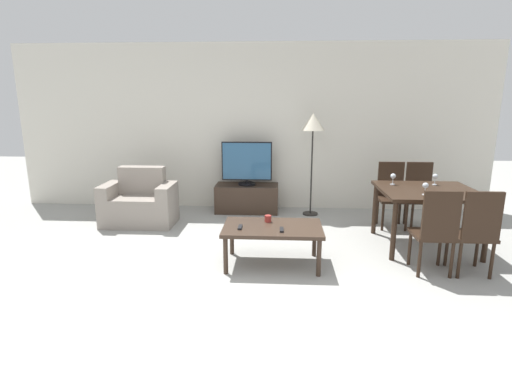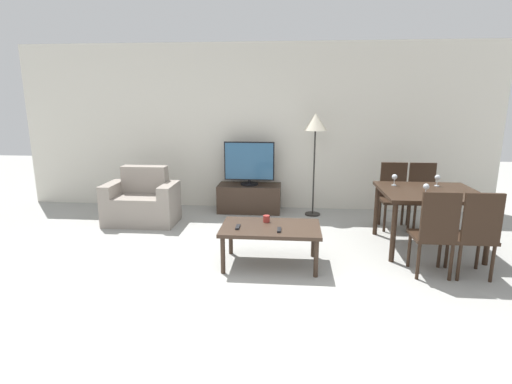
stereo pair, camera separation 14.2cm
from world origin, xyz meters
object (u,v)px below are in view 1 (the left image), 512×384
object	(u,v)px
armchair	(140,204)
dining_chair_near	(436,229)
dining_chair_near_right	(476,230)
floor_lamp	(313,127)
tv_stand	(247,198)
tv	(247,163)
dining_chair_far_left	(391,192)
wine_glass_right	(425,186)
remote_secondary	(240,227)
cup_white_near	(268,219)
wine_glass_center	(435,177)
coffee_table	(273,230)
remote_primary	(282,230)
dining_table	(428,196)
wine_glass_left	(393,177)
dining_chair_far	(420,192)

from	to	relation	value
armchair	dining_chair_near	size ratio (longest dim) A/B	1.12
dining_chair_near_right	floor_lamp	distance (m)	2.82
tv_stand	tv	distance (m)	0.58
armchair	dining_chair_far_left	size ratio (longest dim) A/B	1.12
tv	wine_glass_right	distance (m)	2.83
armchair	remote_secondary	distance (m)	2.21
cup_white_near	wine_glass_center	world-z (taller)	wine_glass_center
coffee_table	remote_secondary	distance (m)	0.37
remote_primary	wine_glass_center	world-z (taller)	wine_glass_center
dining_table	floor_lamp	size ratio (longest dim) A/B	0.71
dining_chair_near_right	floor_lamp	world-z (taller)	floor_lamp
tv	dining_table	world-z (taller)	tv
tv_stand	wine_glass_left	xyz separation A→B (m)	(1.99, -1.21, 0.61)
tv_stand	wine_glass_left	world-z (taller)	wine_glass_left
remote_primary	cup_white_near	bearing A→B (deg)	117.26
dining_chair_near	wine_glass_right	xyz separation A→B (m)	(0.05, 0.55, 0.33)
armchair	coffee_table	xyz separation A→B (m)	(1.99, -1.39, 0.09)
wine_glass_center	remote_primary	bearing A→B (deg)	-150.83
dining_chair_far_left	armchair	bearing A→B (deg)	-177.85
dining_chair_near_right	wine_glass_left	bearing A→B (deg)	116.75
tv	cup_white_near	bearing A→B (deg)	-78.49
floor_lamp	wine_glass_left	xyz separation A→B (m)	(0.96, -1.09, -0.57)
dining_chair_near	wine_glass_right	distance (m)	0.64
cup_white_near	dining_chair_near	bearing A→B (deg)	-10.56
dining_chair_near	dining_chair_far	size ratio (longest dim) A/B	1.00
dining_chair_far	dining_chair_far_left	world-z (taller)	same
dining_chair_near	coffee_table	bearing A→B (deg)	174.35
dining_chair_near	remote_secondary	bearing A→B (deg)	177.72
wine_glass_right	dining_table	bearing A→B (deg)	63.68
dining_chair_near	remote_primary	distance (m)	1.59
armchair	tv_stand	distance (m)	1.71
dining_chair_near	cup_white_near	size ratio (longest dim) A/B	12.15
floor_lamp	wine_glass_center	bearing A→B (deg)	-35.87
tv	floor_lamp	xyz separation A→B (m)	(1.03, -0.12, 0.60)
armchair	dining_chair_far_left	xyz separation A→B (m)	(3.68, 0.14, 0.20)
armchair	dining_chair_far_left	distance (m)	3.69
dining_chair_far	dining_chair_near_right	size ratio (longest dim) A/B	1.00
dining_chair_far	wine_glass_left	bearing A→B (deg)	-134.00
dining_table	floor_lamp	world-z (taller)	floor_lamp
floor_lamp	wine_glass_left	size ratio (longest dim) A/B	11.00
dining_chair_near_right	dining_chair_far	bearing A→B (deg)	90.00
dining_chair_near	wine_glass_left	distance (m)	1.17
dining_chair_near_right	armchair	bearing A→B (deg)	159.15
wine_glass_left	remote_secondary	bearing A→B (deg)	-151.32
floor_lamp	wine_glass_left	bearing A→B (deg)	-48.63
armchair	floor_lamp	world-z (taller)	floor_lamp
tv_stand	wine_glass_center	world-z (taller)	wine_glass_center
wine_glass_left	wine_glass_center	xyz separation A→B (m)	(0.53, 0.01, 0.00)
dining_chair_far_left	remote_secondary	world-z (taller)	dining_chair_far_left
dining_chair_far_left	remote_secondary	xyz separation A→B (m)	(-2.04, -1.61, -0.05)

